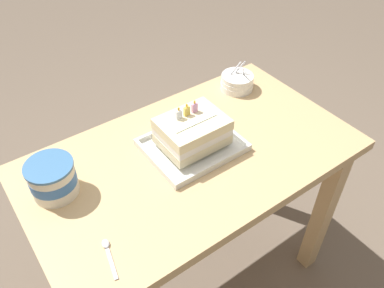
# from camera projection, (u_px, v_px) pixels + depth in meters

# --- Properties ---
(ground_plane) EXTENTS (8.00, 8.00, 0.00)m
(ground_plane) POSITION_uv_depth(u_px,v_px,m) (192.00, 275.00, 1.79)
(ground_plane) COLOR #6B5B4C
(dining_table) EXTENTS (1.08, 0.62, 0.77)m
(dining_table) POSITION_uv_depth(u_px,v_px,m) (192.00, 182.00, 1.37)
(dining_table) COLOR tan
(dining_table) RESTS_ON ground_plane
(foil_tray) EXTENTS (0.30, 0.25, 0.02)m
(foil_tray) POSITION_uv_depth(u_px,v_px,m) (192.00, 146.00, 1.29)
(foil_tray) COLOR silver
(foil_tray) RESTS_ON dining_table
(birthday_cake) EXTENTS (0.21, 0.16, 0.14)m
(birthday_cake) POSITION_uv_depth(u_px,v_px,m) (192.00, 131.00, 1.25)
(birthday_cake) COLOR beige
(birthday_cake) RESTS_ON foil_tray
(bowl_stack) EXTENTS (0.13, 0.13, 0.11)m
(bowl_stack) POSITION_uv_depth(u_px,v_px,m) (237.00, 82.00, 1.53)
(bowl_stack) COLOR white
(bowl_stack) RESTS_ON dining_table
(ice_cream_tub) EXTENTS (0.14, 0.14, 0.11)m
(ice_cream_tub) POSITION_uv_depth(u_px,v_px,m) (53.00, 179.00, 1.12)
(ice_cream_tub) COLOR silver
(ice_cream_tub) RESTS_ON dining_table
(serving_spoon_near_tray) EXTENTS (0.04, 0.12, 0.01)m
(serving_spoon_near_tray) POSITION_uv_depth(u_px,v_px,m) (108.00, 250.00, 1.01)
(serving_spoon_near_tray) COLOR silver
(serving_spoon_near_tray) RESTS_ON dining_table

